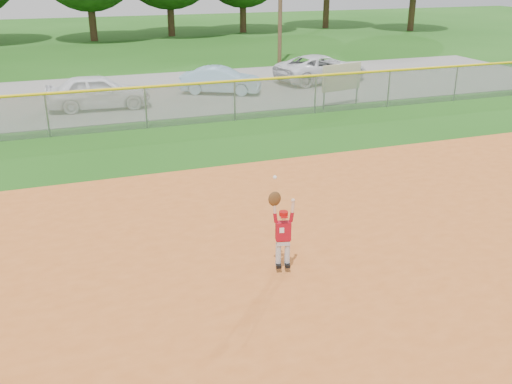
% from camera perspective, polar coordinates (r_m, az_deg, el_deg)
% --- Properties ---
extents(ground, '(120.00, 120.00, 0.00)m').
position_cam_1_polar(ground, '(11.93, -2.64, -5.67)').
color(ground, '#1C5012').
rests_on(ground, ground).
extents(clay_infield, '(24.00, 16.00, 0.04)m').
position_cam_1_polar(clay_infield, '(9.50, 2.91, -13.42)').
color(clay_infield, '#C55F23').
rests_on(clay_infield, ground).
extents(parking_strip, '(44.00, 10.00, 0.03)m').
position_cam_1_polar(parking_strip, '(26.89, -13.01, 9.44)').
color(parking_strip, slate).
rests_on(parking_strip, ground).
extents(car_white_a, '(4.16, 1.82, 1.39)m').
position_cam_1_polar(car_white_a, '(24.31, -15.51, 9.66)').
color(car_white_a, white).
rests_on(car_white_a, parking_strip).
extents(car_blue, '(3.79, 2.75, 1.19)m').
position_cam_1_polar(car_blue, '(26.45, -3.54, 11.09)').
color(car_blue, '#90BBD7').
rests_on(car_blue, parking_strip).
extents(car_white_b, '(5.13, 3.10, 1.33)m').
position_cam_1_polar(car_white_b, '(29.33, 6.55, 12.19)').
color(car_white_b, white).
rests_on(car_white_b, parking_strip).
extents(sponsor_sign, '(1.94, 0.46, 1.75)m').
position_cam_1_polar(sponsor_sign, '(24.16, 8.55, 11.17)').
color(sponsor_sign, gray).
rests_on(sponsor_sign, ground).
extents(outfield_fence, '(40.06, 0.10, 1.55)m').
position_cam_1_polar(outfield_fence, '(20.89, -10.99, 8.60)').
color(outfield_fence, gray).
rests_on(outfield_fence, ground).
extents(ballplayer, '(0.51, 0.28, 1.84)m').
position_cam_1_polar(ballplayer, '(10.64, 2.60, -3.80)').
color(ballplayer, silver).
rests_on(ballplayer, ground).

